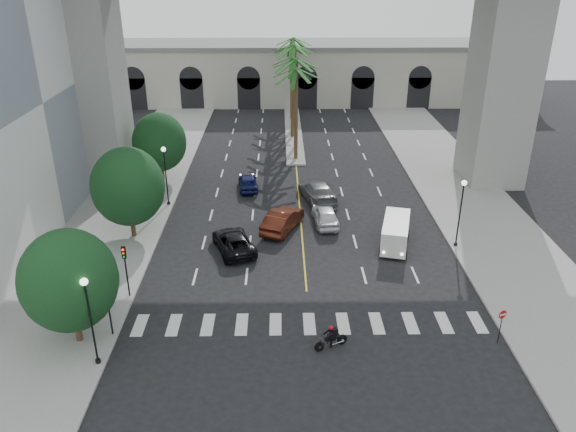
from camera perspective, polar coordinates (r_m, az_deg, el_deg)
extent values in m
plane|color=black|center=(35.02, 2.06, -9.45)|extent=(140.00, 140.00, 0.00)
cube|color=gray|center=(49.90, -16.27, 0.60)|extent=(8.00, 100.00, 0.15)
cube|color=gray|center=(50.90, 18.34, 0.80)|extent=(8.00, 100.00, 0.15)
cube|color=gray|center=(69.73, 0.56, 8.49)|extent=(2.00, 24.00, 0.20)
cube|color=#B2AF9F|center=(85.37, 0.29, 14.23)|extent=(70.00, 10.00, 8.00)
cube|color=slate|center=(84.69, 0.30, 17.05)|extent=(71.00, 10.50, 0.50)
cube|color=gray|center=(55.53, 21.07, 13.58)|extent=(5.00, 6.00, 20.80)
cube|color=gray|center=(54.41, -19.43, 13.62)|extent=(5.00, 6.00, 20.80)
cylinder|color=#47331E|center=(58.85, 0.81, 10.10)|extent=(0.40, 0.40, 9.50)
cylinder|color=#47331E|center=(62.70, 0.80, 11.16)|extent=(0.40, 0.40, 9.80)
cylinder|color=#47331E|center=(66.64, 0.44, 11.77)|extent=(0.40, 0.40, 9.30)
cylinder|color=#47331E|center=(70.46, 0.66, 12.82)|extent=(0.40, 0.40, 10.10)
cylinder|color=#47331E|center=(74.42, 0.38, 13.27)|extent=(0.40, 0.40, 9.60)
cylinder|color=#47331E|center=(78.32, 0.55, 13.97)|extent=(0.40, 0.40, 9.90)
cylinder|color=#382616|center=(33.81, -20.62, -10.28)|extent=(0.36, 0.36, 2.34)
ellipsoid|color=black|center=(32.33, -21.37, -6.10)|extent=(5.20, 5.20, 5.72)
cylinder|color=#382616|center=(44.53, -15.51, -0.67)|extent=(0.36, 0.36, 2.45)
ellipsoid|color=black|center=(43.38, -15.95, 2.90)|extent=(5.44, 5.44, 5.98)
cylinder|color=#382616|center=(55.35, -12.65, 4.60)|extent=(0.36, 0.36, 2.27)
ellipsoid|color=black|center=(54.48, -12.92, 7.33)|extent=(5.04, 5.04, 5.54)
cylinder|color=black|center=(32.36, -18.72, -13.87)|extent=(0.28, 0.28, 0.36)
cylinder|color=black|center=(30.96, -19.33, -10.35)|extent=(0.11, 0.11, 5.00)
sphere|color=white|center=(29.63, -20.02, -6.30)|extent=(0.40, 0.40, 0.40)
cylinder|color=black|center=(49.92, -12.02, 1.22)|extent=(0.28, 0.28, 0.36)
cylinder|color=black|center=(49.02, -12.27, 3.81)|extent=(0.11, 0.11, 5.00)
sphere|color=white|center=(48.19, -12.55, 6.64)|extent=(0.40, 0.40, 0.40)
cylinder|color=black|center=(43.75, 16.65, -2.83)|extent=(0.28, 0.28, 0.36)
cylinder|color=black|center=(42.72, 17.04, 0.05)|extent=(0.11, 0.11, 5.00)
sphere|color=white|center=(41.77, 17.47, 3.23)|extent=(0.40, 0.40, 0.40)
cylinder|color=black|center=(33.35, -17.72, -9.12)|extent=(0.10, 0.10, 3.50)
cube|color=black|center=(32.57, -18.06, -6.92)|extent=(0.25, 0.18, 0.80)
cylinder|color=black|center=(36.60, -16.07, -5.65)|extent=(0.10, 0.10, 3.50)
cube|color=black|center=(35.89, -16.35, -3.59)|extent=(0.25, 0.18, 0.80)
cylinder|color=black|center=(31.62, 3.22, -13.11)|extent=(0.59, 0.34, 0.60)
cylinder|color=black|center=(32.21, 5.52, -12.39)|extent=(0.59, 0.34, 0.60)
cube|color=silver|center=(31.88, 4.46, -12.61)|extent=(0.48, 0.42, 0.26)
cube|color=black|center=(31.65, 4.24, -12.28)|extent=(0.59, 0.43, 0.20)
cube|color=black|center=(31.86, 4.96, -12.12)|extent=(0.51, 0.41, 0.12)
cylinder|color=black|center=(31.35, 3.60, -12.16)|extent=(0.26, 0.51, 0.03)
cube|color=black|center=(31.54, 4.61, -11.68)|extent=(0.39, 0.45, 0.52)
cube|color=black|center=(31.57, 4.87, -11.53)|extent=(0.25, 0.33, 0.38)
sphere|color=#A60B19|center=(31.28, 4.41, -11.25)|extent=(0.26, 0.26, 0.26)
imported|color=silver|center=(45.36, 3.82, 0.08)|extent=(2.18, 4.65, 1.54)
imported|color=#45180D|center=(44.28, -0.55, -0.38)|extent=(3.66, 5.47, 1.71)
imported|color=black|center=(41.40, -5.55, -2.61)|extent=(3.94, 5.68, 1.44)
imported|color=slate|center=(49.74, 3.03, 2.52)|extent=(3.71, 6.31, 1.72)
imported|color=#10164A|center=(52.30, -4.08, 3.46)|extent=(2.14, 4.34, 1.42)
cube|color=silver|center=(42.37, 10.87, -1.59)|extent=(2.97, 5.21, 1.82)
cube|color=black|center=(40.20, 10.69, -2.74)|extent=(1.69, 0.64, 0.77)
cylinder|color=black|center=(41.25, 9.43, -3.59)|extent=(0.40, 0.68, 0.64)
cylinder|color=black|center=(41.21, 11.82, -3.83)|extent=(0.40, 0.68, 0.64)
cylinder|color=black|center=(44.33, 9.81, -1.51)|extent=(0.40, 0.68, 0.64)
cylinder|color=black|center=(44.29, 12.03, -1.73)|extent=(0.40, 0.68, 0.64)
imported|color=black|center=(36.31, -17.98, -7.50)|extent=(0.71, 0.52, 1.78)
imported|color=black|center=(39.29, -21.30, -5.65)|extent=(0.78, 0.63, 1.52)
cylinder|color=black|center=(33.83, 20.76, -10.51)|extent=(0.05, 0.05, 2.12)
cylinder|color=#AF0C0D|center=(33.37, 20.98, -9.33)|extent=(0.50, 0.23, 0.53)
cube|color=silver|center=(33.37, 20.98, -9.33)|extent=(0.38, 0.17, 0.09)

